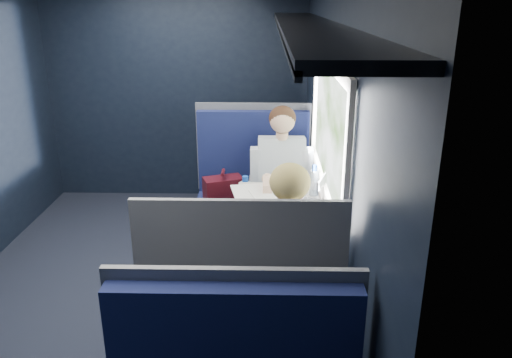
{
  "coord_description": "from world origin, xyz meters",
  "views": [
    {
      "loc": [
        0.97,
        -3.27,
        2.14
      ],
      "look_at": [
        0.9,
        0.0,
        0.95
      ],
      "focal_mm": 35.0,
      "sensor_mm": 36.0,
      "label": 1
    }
  ],
  "objects_px": {
    "table": "(274,217)",
    "laptop": "(317,200)",
    "seat_row_front": "(255,169)",
    "bottle_small": "(314,182)",
    "cup": "(304,182)",
    "seat_bay_far": "(244,319)",
    "woman": "(288,257)",
    "man": "(281,177)",
    "seat_bay_near": "(251,201)"
  },
  "relations": [
    {
      "from": "table",
      "to": "laptop",
      "type": "bearing_deg",
      "value": -4.3
    },
    {
      "from": "table",
      "to": "seat_row_front",
      "type": "bearing_deg",
      "value": 95.8
    },
    {
      "from": "bottle_small",
      "to": "cup",
      "type": "xyz_separation_m",
      "value": [
        -0.07,
        0.16,
        -0.06
      ]
    },
    {
      "from": "table",
      "to": "bottle_small",
      "type": "xyz_separation_m",
      "value": [
        0.3,
        0.24,
        0.18
      ]
    },
    {
      "from": "table",
      "to": "seat_bay_far",
      "type": "height_order",
      "value": "seat_bay_far"
    },
    {
      "from": "seat_row_front",
      "to": "bottle_small",
      "type": "xyz_separation_m",
      "value": [
        0.48,
        -1.56,
        0.44
      ]
    },
    {
      "from": "woman",
      "to": "cup",
      "type": "relative_size",
      "value": 13.62
    },
    {
      "from": "laptop",
      "to": "cup",
      "type": "relative_size",
      "value": 3.98
    },
    {
      "from": "seat_row_front",
      "to": "woman",
      "type": "bearing_deg",
      "value": -84.3
    },
    {
      "from": "man",
      "to": "seat_row_front",
      "type": "bearing_deg",
      "value": 102.83
    },
    {
      "from": "cup",
      "to": "woman",
      "type": "bearing_deg",
      "value": -98.45
    },
    {
      "from": "seat_bay_far",
      "to": "bottle_small",
      "type": "height_order",
      "value": "seat_bay_far"
    },
    {
      "from": "seat_row_front",
      "to": "man",
      "type": "bearing_deg",
      "value": -77.17
    },
    {
      "from": "cup",
      "to": "seat_bay_near",
      "type": "bearing_deg",
      "value": 131.68
    },
    {
      "from": "seat_bay_far",
      "to": "bottle_small",
      "type": "relative_size",
      "value": 5.31
    },
    {
      "from": "table",
      "to": "man",
      "type": "height_order",
      "value": "man"
    },
    {
      "from": "man",
      "to": "table",
      "type": "bearing_deg",
      "value": -95.52
    },
    {
      "from": "table",
      "to": "man",
      "type": "relative_size",
      "value": 0.76
    },
    {
      "from": "seat_bay_near",
      "to": "woman",
      "type": "height_order",
      "value": "woman"
    },
    {
      "from": "woman",
      "to": "bottle_small",
      "type": "height_order",
      "value": "woman"
    },
    {
      "from": "seat_bay_near",
      "to": "bottle_small",
      "type": "xyz_separation_m",
      "value": [
        0.49,
        -0.63,
        0.42
      ]
    },
    {
      "from": "laptop",
      "to": "bottle_small",
      "type": "relative_size",
      "value": 1.63
    },
    {
      "from": "seat_bay_near",
      "to": "seat_row_front",
      "type": "distance_m",
      "value": 0.93
    },
    {
      "from": "seat_row_front",
      "to": "woman",
      "type": "height_order",
      "value": "woman"
    },
    {
      "from": "table",
      "to": "laptop",
      "type": "xyz_separation_m",
      "value": [
        0.29,
        -0.02,
        0.14
      ]
    },
    {
      "from": "man",
      "to": "woman",
      "type": "distance_m",
      "value": 1.41
    },
    {
      "from": "seat_row_front",
      "to": "bottle_small",
      "type": "distance_m",
      "value": 1.69
    },
    {
      "from": "seat_bay_near",
      "to": "man",
      "type": "bearing_deg",
      "value": -33.12
    },
    {
      "from": "seat_bay_far",
      "to": "cup",
      "type": "height_order",
      "value": "seat_bay_far"
    },
    {
      "from": "bottle_small",
      "to": "cup",
      "type": "distance_m",
      "value": 0.18
    },
    {
      "from": "woman",
      "to": "cup",
      "type": "height_order",
      "value": "woman"
    },
    {
      "from": "bottle_small",
      "to": "woman",
      "type": "bearing_deg",
      "value": -103.69
    },
    {
      "from": "seat_bay_near",
      "to": "woman",
      "type": "xyz_separation_m",
      "value": [
        0.26,
        -1.58,
        0.31
      ]
    },
    {
      "from": "laptop",
      "to": "bottle_small",
      "type": "height_order",
      "value": "laptop"
    },
    {
      "from": "table",
      "to": "seat_bay_near",
      "type": "bearing_deg",
      "value": 102.51
    },
    {
      "from": "bottle_small",
      "to": "seat_row_front",
      "type": "bearing_deg",
      "value": 107.11
    },
    {
      "from": "table",
      "to": "seat_bay_far",
      "type": "distance_m",
      "value": 0.93
    },
    {
      "from": "table",
      "to": "bottle_small",
      "type": "bearing_deg",
      "value": 38.52
    },
    {
      "from": "table",
      "to": "seat_bay_near",
      "type": "distance_m",
      "value": 0.92
    },
    {
      "from": "woman",
      "to": "cup",
      "type": "bearing_deg",
      "value": 81.55
    },
    {
      "from": "man",
      "to": "woman",
      "type": "relative_size",
      "value": 1.0
    },
    {
      "from": "seat_bay_near",
      "to": "woman",
      "type": "relative_size",
      "value": 0.95
    },
    {
      "from": "seat_bay_near",
      "to": "bottle_small",
      "type": "height_order",
      "value": "seat_bay_near"
    },
    {
      "from": "seat_bay_near",
      "to": "cup",
      "type": "distance_m",
      "value": 0.74
    },
    {
      "from": "laptop",
      "to": "seat_row_front",
      "type": "bearing_deg",
      "value": 104.67
    },
    {
      "from": "seat_row_front",
      "to": "cup",
      "type": "bearing_deg",
      "value": -73.59
    },
    {
      "from": "seat_bay_near",
      "to": "seat_row_front",
      "type": "height_order",
      "value": "seat_bay_near"
    },
    {
      "from": "seat_bay_near",
      "to": "seat_bay_far",
      "type": "relative_size",
      "value": 1.0
    },
    {
      "from": "seat_row_front",
      "to": "laptop",
      "type": "bearing_deg",
      "value": -75.33
    },
    {
      "from": "seat_bay_near",
      "to": "cup",
      "type": "height_order",
      "value": "seat_bay_near"
    }
  ]
}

